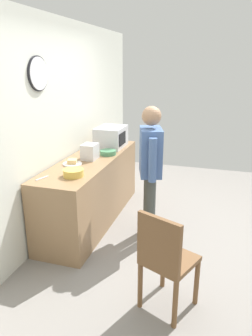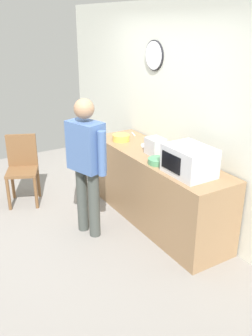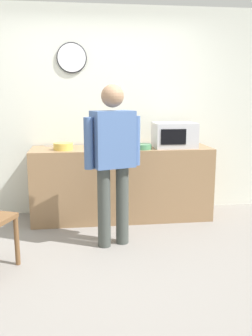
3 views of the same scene
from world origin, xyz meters
The scene contains 12 objects.
ground_plane centered at (0.00, 0.00, 0.00)m, with size 6.00×6.00×0.00m, color gray.
back_wall centered at (0.00, 1.60, 1.30)m, with size 5.40×0.13×2.60m.
kitchen_counter centered at (0.24, 1.22, 0.44)m, with size 2.17×0.62×0.89m, color #93704C.
microwave centered at (0.88, 1.16, 1.04)m, with size 0.50×0.39×0.30m.
sandwich_plate centered at (-0.07, 1.33, 0.91)m, with size 0.23×0.23×0.07m.
salad_bowl centered at (0.47, 1.06, 0.92)m, with size 0.22×0.22×0.06m, color #4C8E60.
cereal_bowl centered at (-0.45, 1.13, 0.93)m, with size 0.22×0.22×0.08m, color gold.
toaster centered at (0.21, 1.21, 0.99)m, with size 0.22×0.18×0.20m, color silver.
fork_utensil centered at (0.34, 1.35, 0.89)m, with size 0.17×0.02×0.01m, color silver.
spoon_utensil centered at (-0.62, 1.42, 0.89)m, with size 0.17×0.02×0.01m, color silver.
person_standing centered at (0.06, 0.38, 0.94)m, with size 0.57×0.35×1.62m.
wooden_chair centered at (-1.15, -0.03, 0.52)m, with size 0.53×0.53×0.94m.
Camera 2 is at (3.54, -1.19, 2.39)m, focal length 39.04 mm.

